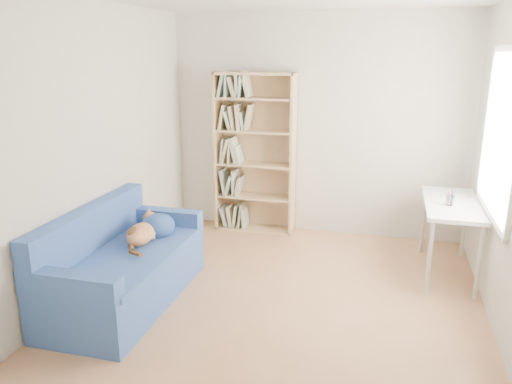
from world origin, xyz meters
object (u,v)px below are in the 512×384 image
(bookshelf, at_px, (255,160))
(pen_cup, at_px, (450,199))
(sofa, at_px, (123,266))
(desk, at_px, (452,210))

(bookshelf, height_order, pen_cup, bookshelf)
(sofa, xyz_separation_m, pen_cup, (2.79, 1.22, 0.48))
(sofa, bearing_deg, bookshelf, 72.31)
(bookshelf, xyz_separation_m, pen_cup, (2.15, -0.86, -0.08))
(sofa, relative_size, bookshelf, 0.89)
(pen_cup, bearing_deg, bookshelf, 158.22)
(sofa, height_order, bookshelf, bookshelf)
(bookshelf, distance_m, pen_cup, 2.31)
(desk, distance_m, pen_cup, 0.17)
(bookshelf, bearing_deg, desk, -19.15)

